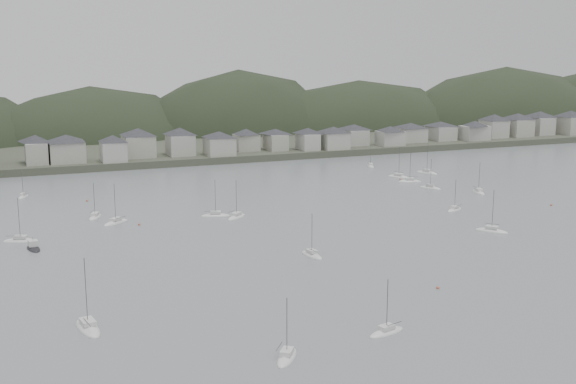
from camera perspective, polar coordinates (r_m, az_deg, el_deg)
name	(u,v)px	position (r m, az deg, el deg)	size (l,w,h in m)	color
ground	(429,288)	(145.56, 11.41, -7.62)	(900.00, 900.00, 0.00)	slate
far_shore_land	(144,132)	(418.74, -11.57, 4.78)	(900.00, 250.00, 3.00)	#383D2D
forested_ridge	(163,159)	(396.41, -10.11, 2.62)	(851.55, 103.94, 102.57)	black
waterfront_town	(300,137)	(326.05, 0.98, 4.52)	(451.48, 28.46, 12.92)	#A09E92
moored_fleet	(245,224)	(194.10, -3.52, -2.61)	(214.07, 169.00, 13.59)	silver
motor_launch_far	(33,248)	(180.51, -19.96, -4.30)	(3.95, 7.81, 3.79)	black
mooring_buoys	(319,230)	(187.45, 2.55, -3.11)	(170.76, 135.85, 0.70)	#B7583D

